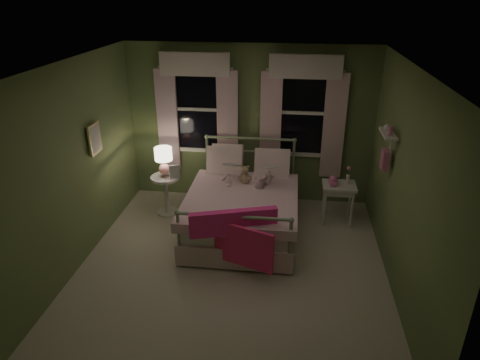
# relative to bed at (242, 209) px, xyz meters

# --- Properties ---
(room_shell) EXTENTS (4.20, 4.20, 4.20)m
(room_shell) POSITION_rel_bed_xyz_m (-0.03, -0.94, 0.92)
(room_shell) COLOR beige
(room_shell) RESTS_ON ground
(bed) EXTENTS (1.58, 2.04, 1.18)m
(bed) POSITION_rel_bed_xyz_m (0.00, 0.00, 0.00)
(bed) COLOR white
(bed) RESTS_ON ground
(pink_throw) EXTENTS (1.08, 0.49, 0.71)m
(pink_throw) POSITION_rel_bed_xyz_m (0.01, -1.02, 0.23)
(pink_throw) COLOR #FF3195
(pink_throw) RESTS_ON bed
(child_left) EXTENTS (0.27, 0.20, 0.68)m
(child_left) POSITION_rel_bed_xyz_m (-0.27, 0.43, 0.53)
(child_left) COLOR #F7D1DD
(child_left) RESTS_ON bed
(child_right) EXTENTS (0.39, 0.34, 0.70)m
(child_right) POSITION_rel_bed_xyz_m (0.29, 0.43, 0.54)
(child_right) COLOR #F7D1DD
(child_right) RESTS_ON bed
(book_left) EXTENTS (0.22, 0.17, 0.26)m
(book_left) POSITION_rel_bed_xyz_m (-0.27, 0.18, 0.59)
(book_left) COLOR beige
(book_left) RESTS_ON child_left
(book_right) EXTENTS (0.22, 0.17, 0.26)m
(book_right) POSITION_rel_bed_xyz_m (0.29, 0.18, 0.54)
(book_right) COLOR beige
(book_right) RESTS_ON child_right
(teddy_bear) EXTENTS (0.22, 0.17, 0.30)m
(teddy_bear) POSITION_rel_bed_xyz_m (0.01, 0.27, 0.42)
(teddy_bear) COLOR tan
(teddy_bear) RESTS_ON bed
(nightstand_left) EXTENTS (0.46, 0.46, 0.65)m
(nightstand_left) POSITION_rel_bed_xyz_m (-1.28, 0.41, 0.04)
(nightstand_left) COLOR white
(nightstand_left) RESTS_ON ground
(table_lamp) EXTENTS (0.27, 0.27, 0.45)m
(table_lamp) POSITION_rel_bed_xyz_m (-1.28, 0.41, 0.58)
(table_lamp) COLOR pink
(table_lamp) RESTS_ON nightstand_left
(book_nightstand) EXTENTS (0.22, 0.26, 0.02)m
(book_nightstand) POSITION_rel_bed_xyz_m (-1.18, 0.33, 0.28)
(book_nightstand) COLOR beige
(book_nightstand) RESTS_ON nightstand_left
(nightstand_right) EXTENTS (0.50, 0.40, 0.64)m
(nightstand_right) POSITION_rel_bed_xyz_m (1.42, 0.45, 0.17)
(nightstand_right) COLOR white
(nightstand_right) RESTS_ON ground
(pink_toy) EXTENTS (0.14, 0.19, 0.14)m
(pink_toy) POSITION_rel_bed_xyz_m (1.32, 0.45, 0.33)
(pink_toy) COLOR pink
(pink_toy) RESTS_ON nightstand_right
(bud_vase) EXTENTS (0.06, 0.06, 0.28)m
(bud_vase) POSITION_rel_bed_xyz_m (1.54, 0.50, 0.41)
(bud_vase) COLOR white
(bud_vase) RESTS_ON nightstand_right
(window_left) EXTENTS (1.34, 0.13, 1.96)m
(window_left) POSITION_rel_bed_xyz_m (-0.88, 1.10, 1.25)
(window_left) COLOR black
(window_left) RESTS_ON room_shell
(window_right) EXTENTS (1.34, 0.13, 1.96)m
(window_right) POSITION_rel_bed_xyz_m (0.82, 1.10, 1.25)
(window_right) COLOR black
(window_right) RESTS_ON room_shell
(wall_shelf) EXTENTS (0.15, 0.50, 0.60)m
(wall_shelf) POSITION_rel_bed_xyz_m (1.87, -0.23, 1.15)
(wall_shelf) COLOR white
(wall_shelf) RESTS_ON room_shell
(framed_picture) EXTENTS (0.03, 0.32, 0.42)m
(framed_picture) POSITION_rel_bed_xyz_m (-1.98, -0.34, 1.12)
(framed_picture) COLOR beige
(framed_picture) RESTS_ON room_shell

